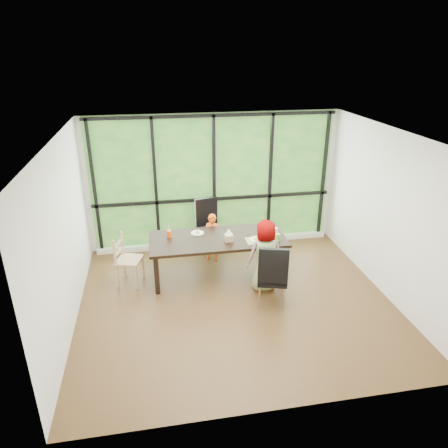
{
  "coord_description": "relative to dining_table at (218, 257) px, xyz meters",
  "views": [
    {
      "loc": [
        -1.21,
        -5.64,
        3.87
      ],
      "look_at": [
        -0.05,
        0.78,
        1.05
      ],
      "focal_mm": 33.43,
      "sensor_mm": 36.0,
      "label": 1
    }
  ],
  "objects": [
    {
      "name": "crepe_rolls_near",
      "position": [
        0.66,
        -0.2,
        0.41
      ],
      "size": [
        0.15,
        0.12,
        0.04
      ],
      "primitive_type": null,
      "color": "tan",
      "rests_on": "plate_near"
    },
    {
      "name": "window_sill",
      "position": [
        0.15,
        1.27,
        -0.33
      ],
      "size": [
        4.8,
        0.12,
        0.1
      ],
      "primitive_type": "cube",
      "color": "silver",
      "rests_on": "ground"
    },
    {
      "name": "crepe_rolls_far",
      "position": [
        -0.32,
        0.25,
        0.41
      ],
      "size": [
        0.1,
        0.12,
        0.04
      ],
      "primitive_type": null,
      "color": "tan",
      "rests_on": "plate_far"
    },
    {
      "name": "child_toddler",
      "position": [
        -0.0,
        0.62,
        0.1
      ],
      "size": [
        0.41,
        0.35,
        0.94
      ],
      "primitive_type": "imported",
      "rotation": [
        0.0,
        0.0,
        -0.42
      ],
      "color": "#E24D0D",
      "rests_on": "ground"
    },
    {
      "name": "chair_interior_leather",
      "position": [
        0.71,
        -1.03,
        0.17
      ],
      "size": [
        0.56,
        0.56,
        1.08
      ],
      "primitive_type": "cube",
      "rotation": [
        0.0,
        0.0,
        2.88
      ],
      "color": "black",
      "rests_on": "ground"
    },
    {
      "name": "chair_window_leather",
      "position": [
        0.01,
        0.98,
        0.17
      ],
      "size": [
        0.55,
        0.55,
        1.08
      ],
      "primitive_type": "cube",
      "rotation": [
        0.0,
        0.0,
        0.22
      ],
      "color": "black",
      "rests_on": "ground"
    },
    {
      "name": "child_older",
      "position": [
        0.7,
        -0.58,
        0.25
      ],
      "size": [
        0.65,
        0.46,
        1.26
      ],
      "primitive_type": "imported",
      "rotation": [
        0.0,
        0.0,
        3.24
      ],
      "color": "slate",
      "rests_on": "ground"
    },
    {
      "name": "tissue",
      "position": [
        0.17,
        -0.15,
        0.55
      ],
      "size": [
        0.12,
        0.12,
        0.11
      ],
      "primitive_type": "cone",
      "color": "white",
      "rests_on": "tissue_box"
    },
    {
      "name": "straw_white",
      "position": [
        -0.83,
        0.18,
        0.54
      ],
      "size": [
        0.01,
        0.04,
        0.2
      ],
      "primitive_type": "cylinder",
      "rotation": [
        0.14,
        0.0,
        0.0
      ],
      "color": "white",
      "rests_on": "orange_cup"
    },
    {
      "name": "white_mug",
      "position": [
        1.08,
        0.07,
        0.41
      ],
      "size": [
        0.08,
        0.08,
        0.08
      ],
      "primitive_type": "cylinder",
      "color": "white",
      "rests_on": "dining_table"
    },
    {
      "name": "plate_near",
      "position": [
        0.66,
        -0.2,
        0.38
      ],
      "size": [
        0.25,
        0.25,
        0.02
      ],
      "primitive_type": "cylinder",
      "color": "white",
      "rests_on": "dining_table"
    },
    {
      "name": "back_wall",
      "position": [
        0.15,
        1.37,
        0.98
      ],
      "size": [
        5.0,
        0.0,
        5.0
      ],
      "primitive_type": "plane",
      "rotation": [
        1.57,
        0.0,
        0.0
      ],
      "color": "silver",
      "rests_on": "ground"
    },
    {
      "name": "tissue_box",
      "position": [
        0.17,
        -0.15,
        0.43
      ],
      "size": [
        0.14,
        0.14,
        0.12
      ],
      "primitive_type": "cube",
      "color": "tan",
      "rests_on": "dining_table"
    },
    {
      "name": "placemat",
      "position": [
        0.67,
        -0.23,
        0.38
      ],
      "size": [
        0.4,
        0.3,
        0.01
      ],
      "primitive_type": "cube",
      "color": "tan",
      "rests_on": "dining_table"
    },
    {
      "name": "straw_pink",
      "position": [
        1.01,
        -0.3,
        0.55
      ],
      "size": [
        0.01,
        0.04,
        0.2
      ],
      "primitive_type": "cylinder",
      "rotation": [
        0.14,
        0.0,
        0.0
      ],
      "color": "pink",
      "rests_on": "green_cup"
    },
    {
      "name": "window_mullions",
      "position": [
        0.15,
        1.31,
        0.98
      ],
      "size": [
        4.8,
        0.06,
        2.65
      ],
      "primitive_type": null,
      "color": "black",
      "rests_on": "back_wall"
    },
    {
      "name": "plate_far",
      "position": [
        -0.32,
        0.25,
        0.38
      ],
      "size": [
        0.23,
        0.23,
        0.01
      ],
      "primitive_type": "cylinder",
      "color": "white",
      "rests_on": "dining_table"
    },
    {
      "name": "ground",
      "position": [
        0.15,
        -0.88,
        -0.38
      ],
      "size": [
        5.0,
        5.0,
        0.0
      ],
      "primitive_type": "plane",
      "color": "black",
      "rests_on": "ground"
    },
    {
      "name": "foliage_backdrop",
      "position": [
        0.15,
        1.35,
        0.98
      ],
      "size": [
        4.8,
        0.02,
        2.65
      ],
      "primitive_type": "cube",
      "color": "#20511F",
      "rests_on": "back_wall"
    },
    {
      "name": "orange_cup",
      "position": [
        -0.83,
        0.18,
        0.44
      ],
      "size": [
        0.08,
        0.08,
        0.13
      ],
      "primitive_type": "cylinder",
      "color": "#FF4D09",
      "rests_on": "dining_table"
    },
    {
      "name": "dining_table",
      "position": [
        0.0,
        0.0,
        0.0
      ],
      "size": [
        2.39,
        1.04,
        0.75
      ],
      "primitive_type": "cube",
      "rotation": [
        0.0,
        0.0,
        0.0
      ],
      "color": "black",
      "rests_on": "ground"
    },
    {
      "name": "chair_end_beech",
      "position": [
        -1.54,
        0.01,
        0.08
      ],
      "size": [
        0.51,
        0.52,
        0.9
      ],
      "primitive_type": "cube",
      "rotation": [
        0.0,
        0.0,
        1.26
      ],
      "color": "#A27D5E",
      "rests_on": "ground"
    },
    {
      "name": "green_cup",
      "position": [
        1.01,
        -0.3,
        0.44
      ],
      "size": [
        0.08,
        0.08,
        0.13
      ],
      "primitive_type": "cylinder",
      "color": "#5BD82A",
      "rests_on": "dining_table"
    }
  ]
}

